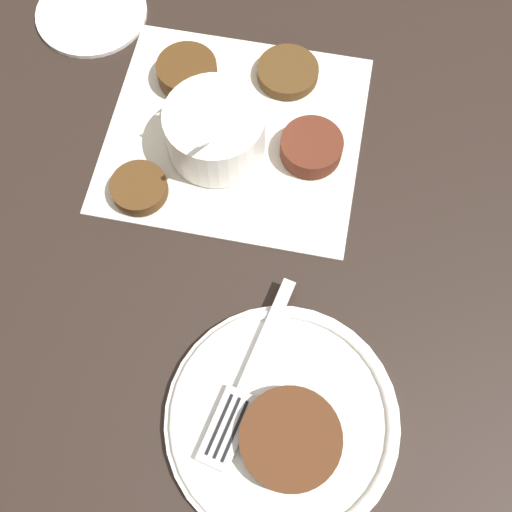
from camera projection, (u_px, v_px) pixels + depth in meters
ground_plane at (246, 156)px, 0.62m from camera, size 4.00×4.00×0.00m
napkin at (235, 133)px, 0.63m from camera, size 0.28×0.26×0.00m
sauce_bowl at (215, 133)px, 0.60m from camera, size 0.11×0.11×0.10m
fritter_0 at (311, 147)px, 0.61m from camera, size 0.06×0.06×0.02m
fritter_1 at (288, 72)px, 0.65m from camera, size 0.07×0.07×0.01m
fritter_2 at (187, 72)px, 0.64m from camera, size 0.06×0.06×0.02m
fritter_3 at (139, 188)px, 0.60m from camera, size 0.06×0.06×0.02m
serving_plate at (282, 419)px, 0.52m from camera, size 0.20×0.20×0.02m
fritter_on_plate at (290, 439)px, 0.50m from camera, size 0.09×0.09×0.02m
fork at (243, 390)px, 0.52m from camera, size 0.07×0.17×0.00m
extra_saucer at (91, 11)px, 0.69m from camera, size 0.13×0.13×0.01m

